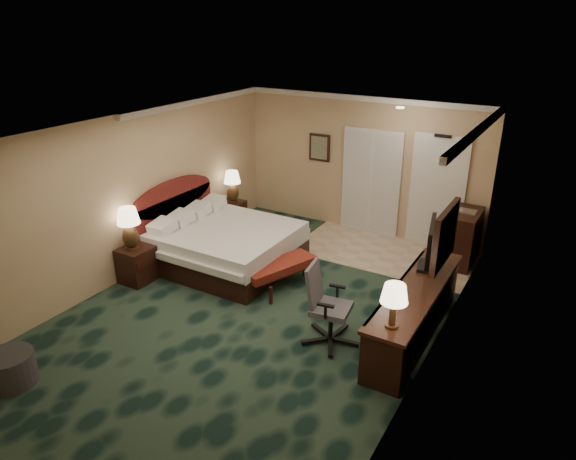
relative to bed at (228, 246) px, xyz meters
The scene contains 24 objects.
floor 1.72m from the bed, 38.96° to the right, with size 5.00×7.50×0.00m, color black.
ceiling 2.90m from the bed, 38.96° to the right, with size 5.00×7.50×0.00m, color silver.
wall_back 3.16m from the bed, 63.96° to the left, with size 5.00×0.00×2.70m, color tan.
wall_left 1.88m from the bed, 138.18° to the right, with size 0.00×7.50×2.70m, color tan.
wall_right 4.08m from the bed, 15.56° to the right, with size 0.00×7.50×2.70m, color tan.
crown_molding 2.86m from the bed, 38.96° to the right, with size 5.00×7.50×0.10m, color silver, non-canonical shape.
tile_patch 2.90m from the bed, 39.71° to the left, with size 3.20×1.70×0.01m, color tan.
headboard 1.18m from the bed, behind, with size 0.12×2.00×1.40m, color #48111A, non-canonical shape.
entry_door 3.97m from the bed, 42.87° to the left, with size 1.02×0.06×2.18m, color silver.
closet_doors 3.16m from the bed, 59.45° to the left, with size 1.20×0.06×2.10m, color #B9B7B2.
wall_art 2.96m from the bed, 81.13° to the left, with size 0.45×0.06×0.55m, color #4C695E.
wall_mirror 3.99m from the bed, ahead, with size 0.05×0.95×0.75m, color white.
bed is the anchor object (origin of this frame).
nightstand_near 1.54m from the bed, 126.96° to the right, with size 0.48×0.55×0.60m, color black.
nightstand_far 1.66m from the bed, 124.33° to the left, with size 0.46×0.52×0.57m, color black.
lamp_near 1.71m from the bed, 127.16° to the right, with size 0.37×0.37×0.70m, color black, non-canonical shape.
lamp_far 1.79m from the bed, 122.60° to the left, with size 0.34×0.34×0.64m, color black, non-canonical shape.
bed_bench 1.23m from the bed, 10.87° to the right, with size 0.44×1.26×0.43m, color maroon.
ottoman 3.90m from the bed, 94.95° to the right, with size 0.56×0.56×0.40m, color #29292C.
desk 3.55m from the bed, ahead, with size 0.57×2.63×0.76m, color black.
tv 3.54m from the bed, ahead, with size 0.07×0.88×0.69m, color black.
desk_lamp 3.91m from the bed, 23.65° to the right, with size 0.32×0.32×0.56m, color black, non-canonical shape.
desk_chair 2.85m from the bed, 24.58° to the right, with size 0.65×0.61×1.12m, color #4A4A4E, non-canonical shape.
minibar 4.11m from the bed, 31.36° to the left, with size 0.51×0.92×0.97m, color black.
Camera 1 is at (3.73, -5.45, 4.11)m, focal length 32.00 mm.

